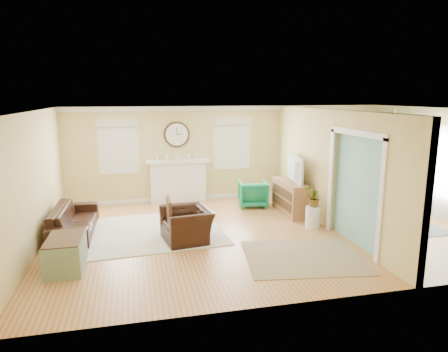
{
  "coord_description": "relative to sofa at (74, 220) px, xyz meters",
  "views": [
    {
      "loc": [
        -2.66,
        -7.82,
        2.89
      ],
      "look_at": [
        -0.8,
        0.3,
        1.2
      ],
      "focal_mm": 32.0,
      "sensor_mm": 36.0,
      "label": 1
    }
  ],
  "objects": [
    {
      "name": "sofa",
      "position": [
        0.0,
        0.0,
        0.0
      ],
      "size": [
        0.84,
        2.08,
        0.6
      ],
      "primitive_type": "imported",
      "rotation": [
        0.0,
        0.0,
        1.56
      ],
      "color": "black",
      "rests_on": "floor"
    },
    {
      "name": "wall_back",
      "position": [
        3.95,
        2.25,
        1.0
      ],
      "size": [
        9.0,
        0.02,
        2.6
      ],
      "primitive_type": "cube",
      "color": "tan",
      "rests_on": "ground"
    },
    {
      "name": "partition",
      "position": [
        5.46,
        -0.47,
        1.06
      ],
      "size": [
        0.17,
        6.0,
        2.6
      ],
      "color": "tan",
      "rests_on": "ground"
    },
    {
      "name": "ceiling",
      "position": [
        3.95,
        -0.75,
        2.3
      ],
      "size": [
        9.0,
        6.0,
        0.02
      ],
      "primitive_type": "cube",
      "color": "white",
      "rests_on": "wall_back"
    },
    {
      "name": "credenza",
      "position": [
        5.06,
        0.43,
        0.1
      ],
      "size": [
        0.49,
        1.43,
        0.8
      ],
      "color": "#90633F",
      "rests_on": "floor"
    },
    {
      "name": "garden_stool",
      "position": [
        5.1,
        -0.73,
        -0.07
      ],
      "size": [
        0.32,
        0.32,
        0.47
      ],
      "primitive_type": "cylinder",
      "color": "white",
      "rests_on": "floor"
    },
    {
      "name": "window_left",
      "position": [
        0.9,
        2.21,
        1.36
      ],
      "size": [
        1.05,
        0.13,
        1.42
      ],
      "color": "white",
      "rests_on": "wall_back"
    },
    {
      "name": "dining_chair_w",
      "position": [
        6.06,
        -0.51,
        0.26
      ],
      "size": [
        0.52,
        0.52,
        0.96
      ],
      "color": "white",
      "rests_on": "floor"
    },
    {
      "name": "fireplace",
      "position": [
        2.45,
        2.13,
        0.3
      ],
      "size": [
        1.7,
        0.3,
        1.17
      ],
      "color": "white",
      "rests_on": "ground"
    },
    {
      "name": "wall_clock",
      "position": [
        2.45,
        2.22,
        1.55
      ],
      "size": [
        0.7,
        0.07,
        0.7
      ],
      "color": "#4C2F1B",
      "rests_on": "wall_back"
    },
    {
      "name": "green_chair",
      "position": [
        4.32,
        1.24,
        0.03
      ],
      "size": [
        0.82,
        0.84,
        0.67
      ],
      "primitive_type": "imported",
      "rotation": [
        0.0,
        0.0,
        2.99
      ],
      "color": "#218051",
      "rests_on": "floor"
    },
    {
      "name": "wall_right",
      "position": [
        8.45,
        -0.75,
        1.0
      ],
      "size": [
        0.02,
        6.0,
        2.6
      ],
      "primitive_type": "cube",
      "color": "tan",
      "rests_on": "ground"
    },
    {
      "name": "dining_chair_s",
      "position": [
        6.64,
        -1.42,
        0.27
      ],
      "size": [
        0.51,
        0.51,
        0.96
      ],
      "color": "slate",
      "rests_on": "floor"
    },
    {
      "name": "potted_plant",
      "position": [
        5.1,
        -0.73,
        0.38
      ],
      "size": [
        0.43,
        0.39,
        0.42
      ],
      "primitive_type": "imported",
      "rotation": [
        0.0,
        0.0,
        3.31
      ],
      "color": "#337F33",
      "rests_on": "garden_stool"
    },
    {
      "name": "dining_table",
      "position": [
        6.71,
        -0.42,
        -0.0
      ],
      "size": [
        1.31,
        1.88,
        0.6
      ],
      "primitive_type": "imported",
      "rotation": [
        0.0,
        0.0,
        1.34
      ],
      "color": "#4C2F1B",
      "rests_on": "floor"
    },
    {
      "name": "eames_chair",
      "position": [
        2.27,
        -0.92,
        0.03
      ],
      "size": [
        1.04,
        1.15,
        0.66
      ],
      "primitive_type": "imported",
      "rotation": [
        0.0,
        0.0,
        -1.41
      ],
      "color": "black",
      "rests_on": "floor"
    },
    {
      "name": "wall_left",
      "position": [
        -0.55,
        -0.75,
        1.0
      ],
      "size": [
        0.02,
        6.0,
        2.6
      ],
      "primitive_type": "cube",
      "color": "tan",
      "rests_on": "ground"
    },
    {
      "name": "dining_chair_e",
      "position": [
        7.32,
        -0.32,
        0.23
      ],
      "size": [
        0.5,
        0.5,
        0.9
      ],
      "color": "slate",
      "rests_on": "floor"
    },
    {
      "name": "rug_cream",
      "position": [
        1.57,
        -0.23,
        -0.29
      ],
      "size": [
        3.17,
        2.8,
        0.02
      ],
      "primitive_type": "cube",
      "rotation": [
        0.0,
        0.0,
        0.08
      ],
      "color": "beige",
      "rests_on": "floor"
    },
    {
      "name": "trunk",
      "position": [
        0.1,
        -1.81,
        -0.03
      ],
      "size": [
        0.6,
        0.97,
        0.55
      ],
      "color": "gray",
      "rests_on": "floor"
    },
    {
      "name": "window_right",
      "position": [
        4.0,
        2.21,
        1.36
      ],
      "size": [
        1.05,
        0.13,
        1.42
      ],
      "color": "white",
      "rests_on": "wall_back"
    },
    {
      "name": "tv",
      "position": [
        5.04,
        0.43,
        0.82
      ],
      "size": [
        0.29,
        1.13,
        0.65
      ],
      "primitive_type": "imported",
      "rotation": [
        0.0,
        0.0,
        1.44
      ],
      "color": "black",
      "rests_on": "credenza"
    },
    {
      "name": "rug_jute",
      "position": [
        4.22,
        -2.26,
        -0.3
      ],
      "size": [
        2.31,
        1.99,
        0.01
      ],
      "primitive_type": "cube",
      "rotation": [
        0.0,
        0.0,
        -0.14
      ],
      "color": "#958062",
      "rests_on": "floor"
    },
    {
      "name": "rug_grey",
      "position": [
        6.71,
        -0.42,
        -0.3
      ],
      "size": [
        2.35,
        2.93,
        0.01
      ],
      "primitive_type": "cube",
      "color": "slate",
      "rests_on": "floor"
    },
    {
      "name": "pendant",
      "position": [
        6.95,
        -0.75,
        1.9
      ],
      "size": [
        0.3,
        0.3,
        0.55
      ],
      "color": "gold",
      "rests_on": "ceiling"
    },
    {
      "name": "french_doors",
      "position": [
        8.4,
        -0.75,
        0.8
      ],
      "size": [
        0.06,
        1.7,
        2.2
      ],
      "color": "white",
      "rests_on": "ground"
    },
    {
      "name": "wall_front",
      "position": [
        3.95,
        -3.75,
        1.0
      ],
      "size": [
        9.0,
        0.02,
        2.6
      ],
      "primitive_type": "cube",
      "color": "tan",
      "rests_on": "ground"
    },
    {
      "name": "floor",
      "position": [
        3.95,
        -0.75,
        -0.3
      ],
      "size": [
        9.0,
        9.0,
        0.0
      ],
      "primitive_type": "plane",
      "color": "#A46636",
      "rests_on": "ground"
    },
    {
      "name": "dining_chair_n",
      "position": [
        6.73,
        0.63,
        0.29
      ],
      "size": [
        0.45,
        0.45,
        1.01
      ],
      "color": "slate",
      "rests_on": "floor"
    }
  ]
}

